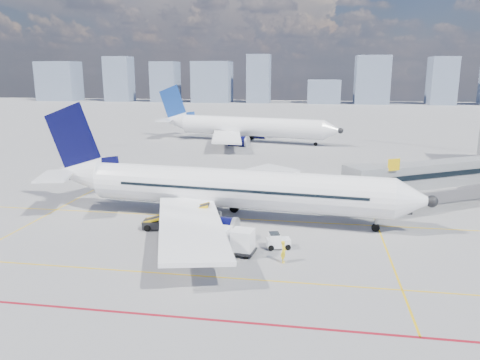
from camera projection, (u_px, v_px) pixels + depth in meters
The scene contains 10 objects.
ground at pixel (221, 247), 40.28m from camera, with size 420.00×420.00×0.00m, color gray.
apron_markings at pixel (204, 264), 36.61m from camera, with size 90.00×35.12×0.01m.
jet_bridge at pixel (458, 173), 52.03m from camera, with size 23.55×15.78×6.30m.
distant_skyline at pixel (304, 81), 220.37m from camera, with size 251.99×14.80×23.83m.
main_aircraft at pixel (220, 188), 47.30m from camera, with size 40.39×35.14×11.81m.
second_aircraft at pixel (243, 127), 100.00m from camera, with size 41.33×35.54×12.21m.
baggage_tug at pixel (277, 241), 39.83m from camera, with size 2.21×1.68×1.38m.
cargo_dolly at pixel (231, 240), 38.52m from camera, with size 4.16×2.29×2.17m.
belt_loader at pixel (169, 222), 44.64m from camera, with size 6.56×2.11×2.64m.
ramp_worker at pixel (284, 252), 36.85m from camera, with size 0.66×0.43×1.81m, color yellow.
Camera 1 is at (7.67, -37.17, 14.77)m, focal length 35.00 mm.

